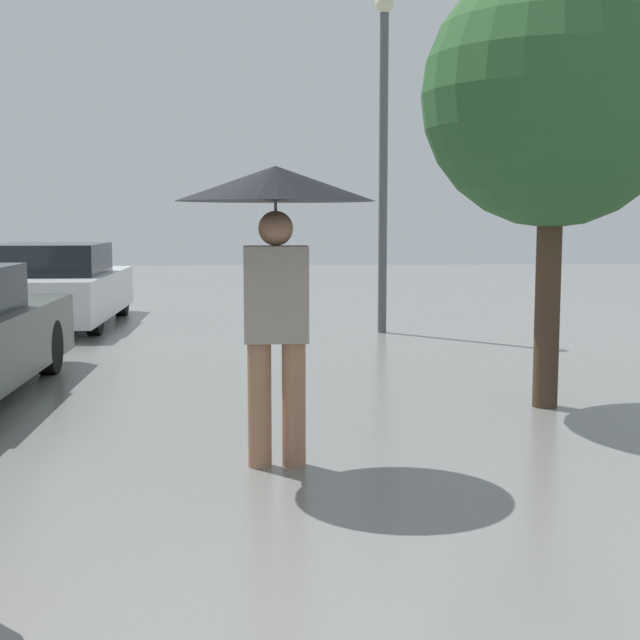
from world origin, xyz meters
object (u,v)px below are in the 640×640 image
object	(u,v)px
pedestrian	(276,218)
tree	(554,96)
parked_car_farthest	(53,287)
street_lamp	(383,138)

from	to	relation	value
pedestrian	tree	xyz separation A→B (m)	(2.35, 1.69, 1.00)
parked_car_farthest	tree	distance (m)	8.66
street_lamp	parked_car_farthest	bearing A→B (deg)	165.91
pedestrian	tree	size ratio (longest dim) A/B	0.52
tree	parked_car_farthest	bearing A→B (deg)	131.39
tree	pedestrian	bearing A→B (deg)	-144.26
parked_car_farthest	street_lamp	bearing A→B (deg)	-14.09
parked_car_farthest	street_lamp	size ratio (longest dim) A/B	0.87
pedestrian	parked_car_farthest	world-z (taller)	pedestrian
pedestrian	tree	bearing A→B (deg)	35.74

